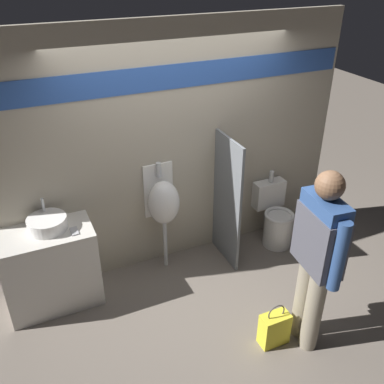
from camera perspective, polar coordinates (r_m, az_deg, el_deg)
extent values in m
plane|color=#70665B|center=(4.90, 0.83, -11.65)|extent=(16.00, 16.00, 0.00)
cube|color=#B2A893|center=(4.62, -2.19, 5.65)|extent=(3.98, 0.06, 2.70)
cube|color=#2D56AD|center=(4.33, -2.21, 15.15)|extent=(3.90, 0.01, 0.24)
cube|color=silver|center=(4.59, -18.26, -9.64)|extent=(0.90, 0.51, 0.87)
cylinder|color=white|center=(4.35, -18.74, -3.98)|extent=(0.38, 0.38, 0.13)
cylinder|color=silver|center=(4.39, -19.25, -1.65)|extent=(0.03, 0.03, 0.14)
cube|color=#B7B7BC|center=(4.26, -15.43, -5.05)|extent=(0.07, 0.14, 0.01)
cube|color=slate|center=(4.82, 4.69, -1.26)|extent=(0.03, 0.60, 1.53)
cylinder|color=silver|center=(4.92, -3.58, -6.83)|extent=(0.04, 0.04, 0.62)
ellipsoid|color=white|center=(4.62, -3.79, -1.42)|extent=(0.35, 0.32, 0.51)
cube|color=white|center=(4.71, -4.50, 0.28)|extent=(0.33, 0.02, 0.63)
cylinder|color=silver|center=(4.55, -4.47, 2.99)|extent=(0.06, 0.06, 0.16)
cylinder|color=white|center=(5.41, 11.37, -4.99)|extent=(0.35, 0.35, 0.42)
torus|color=white|center=(5.29, 11.60, -3.03)|extent=(0.37, 0.37, 0.04)
cube|color=white|center=(5.39, 10.18, -0.23)|extent=(0.39, 0.16, 0.34)
cylinder|color=silver|center=(5.26, 10.54, 2.04)|extent=(0.06, 0.06, 0.14)
cylinder|color=gray|center=(4.09, 15.87, -15.00)|extent=(0.16, 0.16, 0.86)
cylinder|color=gray|center=(4.19, 14.62, -13.50)|extent=(0.16, 0.16, 0.86)
cube|color=#2D4C84|center=(3.66, 16.82, -5.44)|extent=(0.24, 0.47, 0.68)
cube|color=#4C4C56|center=(3.69, 16.70, -6.14)|extent=(0.27, 0.50, 0.55)
cylinder|color=#2D4C84|center=(3.52, 19.00, -8.14)|extent=(0.11, 0.11, 0.63)
cylinder|color=#2D4C84|center=(3.85, 14.69, -3.81)|extent=(0.11, 0.11, 0.63)
sphere|color=brown|center=(3.43, 17.92, 0.85)|extent=(0.23, 0.23, 0.23)
cube|color=yellow|center=(4.23, 10.91, -17.49)|extent=(0.27, 0.15, 0.33)
torus|color=#4C4742|center=(4.08, 11.19, -15.51)|extent=(0.18, 0.01, 0.18)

